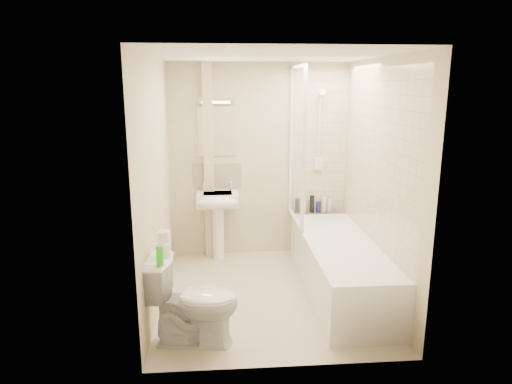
{
  "coord_description": "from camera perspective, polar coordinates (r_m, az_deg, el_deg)",
  "views": [
    {
      "loc": [
        -0.48,
        -4.36,
        2.15
      ],
      "look_at": [
        -0.12,
        0.2,
        1.06
      ],
      "focal_mm": 32.0,
      "sensor_mm": 36.0,
      "label": 1
    }
  ],
  "objects": [
    {
      "name": "bottle_cream",
      "position": [
        5.87,
        8.51,
        -1.57
      ],
      "size": [
        0.05,
        0.05,
        0.19
      ],
      "primitive_type": "cylinder",
      "color": "beige",
      "rests_on": "bathtub"
    },
    {
      "name": "wall_back",
      "position": [
        5.71,
        0.35,
        3.85
      ],
      "size": [
        2.2,
        0.02,
        2.4
      ],
      "primitive_type": "cube",
      "color": "beige",
      "rests_on": "ground"
    },
    {
      "name": "bottle_white_a",
      "position": [
        5.82,
        5.99,
        -1.86
      ],
      "size": [
        0.06,
        0.06,
        0.14
      ],
      "primitive_type": "cylinder",
      "color": "white",
      "rests_on": "bathtub"
    },
    {
      "name": "shower_fixture",
      "position": [
        5.72,
        7.95,
        7.24
      ],
      "size": [
        0.1,
        0.16,
        0.99
      ],
      "color": "white",
      "rests_on": "wall_back"
    },
    {
      "name": "mirror",
      "position": [
        5.63,
        -4.96,
        7.57
      ],
      "size": [
        0.46,
        0.01,
        0.6
      ],
      "primitive_type": "cube",
      "color": "white",
      "rests_on": "wall_back"
    },
    {
      "name": "tile_back",
      "position": [
        5.78,
        7.84,
        6.1
      ],
      "size": [
        0.7,
        0.01,
        1.75
      ],
      "primitive_type": "cube",
      "color": "beige",
      "rests_on": "wall_back"
    },
    {
      "name": "wall_left",
      "position": [
        4.51,
        -12.36,
        0.96
      ],
      "size": [
        0.02,
        2.5,
        2.4
      ],
      "primitive_type": "cube",
      "color": "beige",
      "rests_on": "ground"
    },
    {
      "name": "strip_light",
      "position": [
        5.58,
        -5.04,
        11.33
      ],
      "size": [
        0.42,
        0.07,
        0.07
      ],
      "primitive_type": "cube",
      "color": "silver",
      "rests_on": "wall_back"
    },
    {
      "name": "pedestal_sink",
      "position": [
        5.57,
        -4.79,
        -1.9
      ],
      "size": [
        0.5,
        0.47,
        0.97
      ],
      "color": "white",
      "rests_on": "ground"
    },
    {
      "name": "toilet_roll_lower",
      "position": [
        3.86,
        -11.48,
        -7.11
      ],
      "size": [
        0.12,
        0.12,
        0.1
      ],
      "primitive_type": "cylinder",
      "color": "white",
      "rests_on": "toilet"
    },
    {
      "name": "wall_right",
      "position": [
        4.73,
        15.06,
        1.4
      ],
      "size": [
        0.02,
        2.5,
        2.4
      ],
      "primitive_type": "cube",
      "color": "beige",
      "rests_on": "ground"
    },
    {
      "name": "bottle_black_a",
      "position": [
        5.8,
        5.19,
        -1.71
      ],
      "size": [
        0.06,
        0.06,
        0.18
      ],
      "primitive_type": "cylinder",
      "color": "black",
      "rests_on": "bathtub"
    },
    {
      "name": "bathtub",
      "position": [
        4.91,
        10.45,
        -9.07
      ],
      "size": [
        0.7,
        2.1,
        0.55
      ],
      "color": "white",
      "rests_on": "ground"
    },
    {
      "name": "bottle_blue",
      "position": [
        5.86,
        7.81,
        -1.86
      ],
      "size": [
        0.06,
        0.06,
        0.14
      ],
      "primitive_type": "cylinder",
      "color": "navy",
      "rests_on": "bathtub"
    },
    {
      "name": "toilet",
      "position": [
        3.95,
        -7.77,
        -13.32
      ],
      "size": [
        0.62,
        0.85,
        0.76
      ],
      "primitive_type": "imported",
      "rotation": [
        0.0,
        0.0,
        1.44
      ],
      "color": "white",
      "rests_on": "ground"
    },
    {
      "name": "splashback",
      "position": [
        5.71,
        -4.85,
        2.07
      ],
      "size": [
        0.6,
        0.02,
        0.3
      ],
      "primitive_type": "cube",
      "color": "beige",
      "rests_on": "wall_back"
    },
    {
      "name": "tile_right",
      "position": [
        4.7,
        15.02,
        4.12
      ],
      "size": [
        0.01,
        2.1,
        1.75
      ],
      "primitive_type": "cube",
      "color": "beige",
      "rests_on": "wall_right"
    },
    {
      "name": "green_bottle",
      "position": [
        3.67,
        -11.94,
        -7.78
      ],
      "size": [
        0.06,
        0.06,
        0.16
      ],
      "primitive_type": "cylinder",
      "color": "green",
      "rests_on": "toilet"
    },
    {
      "name": "shower_screen",
      "position": [
        5.28,
        5.12,
        5.76
      ],
      "size": [
        0.04,
        0.92,
        1.8
      ],
      "color": "white",
      "rests_on": "bathtub"
    },
    {
      "name": "pipe_boxing",
      "position": [
        5.63,
        -5.91,
        3.65
      ],
      "size": [
        0.12,
        0.12,
        2.4
      ],
      "primitive_type": "cube",
      "color": "beige",
      "rests_on": "ground"
    },
    {
      "name": "bottle_black_b",
      "position": [
        5.83,
        7.01,
        -1.48
      ],
      "size": [
        0.06,
        0.06,
        0.22
      ],
      "primitive_type": "cylinder",
      "color": "black",
      "rests_on": "bathtub"
    },
    {
      "name": "bottle_white_b",
      "position": [
        5.89,
        9.19,
        -1.7
      ],
      "size": [
        0.06,
        0.06,
        0.16
      ],
      "primitive_type": "cylinder",
      "color": "silver",
      "rests_on": "bathtub"
    },
    {
      "name": "ceiling",
      "position": [
        4.39,
        1.8,
        16.7
      ],
      "size": [
        2.2,
        2.5,
        0.02
      ],
      "primitive_type": "cube",
      "color": "white",
      "rests_on": "wall_back"
    },
    {
      "name": "toilet_roll_upper",
      "position": [
        3.86,
        -11.38,
        -5.52
      ],
      "size": [
        0.1,
        0.1,
        0.1
      ],
      "primitive_type": "cylinder",
      "color": "white",
      "rests_on": "toilet_roll_lower"
    },
    {
      "name": "floor",
      "position": [
        4.88,
        1.59,
        -12.68
      ],
      "size": [
        2.5,
        2.5,
        0.0
      ],
      "primitive_type": "plane",
      "color": "beige",
      "rests_on": "ground"
    }
  ]
}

